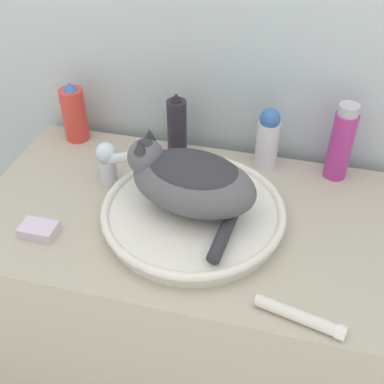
{
  "coord_description": "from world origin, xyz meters",
  "views": [
    {
      "loc": [
        0.22,
        -0.53,
        1.59
      ],
      "look_at": [
        0.03,
        0.24,
        0.93
      ],
      "focal_mm": 45.0,
      "sensor_mm": 36.0,
      "label": 1
    }
  ],
  "objects_px": {
    "shampoo_bottle_tall": "(341,143)",
    "cream_tube": "(300,317)",
    "lotion_bottle_white": "(268,138)",
    "faucet": "(110,162)",
    "cat": "(190,179)",
    "soap_bar": "(39,230)",
    "hairspray_can_black": "(177,126)",
    "spray_bottle_trigger": "(74,113)"
  },
  "relations": [
    {
      "from": "lotion_bottle_white",
      "to": "spray_bottle_trigger",
      "type": "bearing_deg",
      "value": 180.0
    },
    {
      "from": "lotion_bottle_white",
      "to": "soap_bar",
      "type": "distance_m",
      "value": 0.59
    },
    {
      "from": "lotion_bottle_white",
      "to": "spray_bottle_trigger",
      "type": "height_order",
      "value": "spray_bottle_trigger"
    },
    {
      "from": "cat",
      "to": "shampoo_bottle_tall",
      "type": "bearing_deg",
      "value": -132.38
    },
    {
      "from": "shampoo_bottle_tall",
      "to": "cream_tube",
      "type": "relative_size",
      "value": 1.18
    },
    {
      "from": "soap_bar",
      "to": "spray_bottle_trigger",
      "type": "bearing_deg",
      "value": 102.02
    },
    {
      "from": "lotion_bottle_white",
      "to": "faucet",
      "type": "bearing_deg",
      "value": -154.31
    },
    {
      "from": "cat",
      "to": "lotion_bottle_white",
      "type": "relative_size",
      "value": 1.81
    },
    {
      "from": "cat",
      "to": "hairspray_can_black",
      "type": "distance_m",
      "value": 0.27
    },
    {
      "from": "cat",
      "to": "soap_bar",
      "type": "bearing_deg",
      "value": 30.62
    },
    {
      "from": "shampoo_bottle_tall",
      "to": "faucet",
      "type": "bearing_deg",
      "value": -162.17
    },
    {
      "from": "cat",
      "to": "cream_tube",
      "type": "xyz_separation_m",
      "value": [
        0.26,
        -0.22,
        -0.1
      ]
    },
    {
      "from": "cat",
      "to": "cream_tube",
      "type": "distance_m",
      "value": 0.36
    },
    {
      "from": "soap_bar",
      "to": "faucet",
      "type": "bearing_deg",
      "value": 66.49
    },
    {
      "from": "shampoo_bottle_tall",
      "to": "cat",
      "type": "bearing_deg",
      "value": -141.07
    },
    {
      "from": "cream_tube",
      "to": "spray_bottle_trigger",
      "type": "bearing_deg",
      "value": 144.42
    },
    {
      "from": "shampoo_bottle_tall",
      "to": "lotion_bottle_white",
      "type": "bearing_deg",
      "value": 180.0
    },
    {
      "from": "spray_bottle_trigger",
      "to": "soap_bar",
      "type": "relative_size",
      "value": 2.16
    },
    {
      "from": "cat",
      "to": "soap_bar",
      "type": "relative_size",
      "value": 3.8
    },
    {
      "from": "cat",
      "to": "faucet",
      "type": "relative_size",
      "value": 2.32
    },
    {
      "from": "lotion_bottle_white",
      "to": "cream_tube",
      "type": "distance_m",
      "value": 0.49
    },
    {
      "from": "faucet",
      "to": "lotion_bottle_white",
      "type": "xyz_separation_m",
      "value": [
        0.36,
        0.17,
        0.01
      ]
    },
    {
      "from": "lotion_bottle_white",
      "to": "spray_bottle_trigger",
      "type": "xyz_separation_m",
      "value": [
        -0.53,
        0.0,
        -0.0
      ]
    },
    {
      "from": "cat",
      "to": "soap_bar",
      "type": "distance_m",
      "value": 0.35
    },
    {
      "from": "lotion_bottle_white",
      "to": "hairspray_can_black",
      "type": "xyz_separation_m",
      "value": [
        -0.24,
        0.0,
        -0.0
      ]
    },
    {
      "from": "hairspray_can_black",
      "to": "shampoo_bottle_tall",
      "type": "distance_m",
      "value": 0.41
    },
    {
      "from": "soap_bar",
      "to": "cream_tube",
      "type": "bearing_deg",
      "value": -8.92
    },
    {
      "from": "lotion_bottle_white",
      "to": "cat",
      "type": "bearing_deg",
      "value": -118.35
    },
    {
      "from": "lotion_bottle_white",
      "to": "hairspray_can_black",
      "type": "bearing_deg",
      "value": 180.0
    },
    {
      "from": "cat",
      "to": "lotion_bottle_white",
      "type": "xyz_separation_m",
      "value": [
        0.14,
        0.25,
        -0.03
      ]
    },
    {
      "from": "lotion_bottle_white",
      "to": "spray_bottle_trigger",
      "type": "distance_m",
      "value": 0.53
    },
    {
      "from": "faucet",
      "to": "shampoo_bottle_tall",
      "type": "xyz_separation_m",
      "value": [
        0.53,
        0.17,
        0.03
      ]
    },
    {
      "from": "hairspray_can_black",
      "to": "soap_bar",
      "type": "height_order",
      "value": "hairspray_can_black"
    },
    {
      "from": "spray_bottle_trigger",
      "to": "cream_tube",
      "type": "bearing_deg",
      "value": -35.58
    },
    {
      "from": "cat",
      "to": "faucet",
      "type": "height_order",
      "value": "cat"
    },
    {
      "from": "faucet",
      "to": "cream_tube",
      "type": "distance_m",
      "value": 0.57
    },
    {
      "from": "cat",
      "to": "spray_bottle_trigger",
      "type": "bearing_deg",
      "value": -24.26
    },
    {
      "from": "shampoo_bottle_tall",
      "to": "cream_tube",
      "type": "xyz_separation_m",
      "value": [
        -0.05,
        -0.47,
        -0.09
      ]
    },
    {
      "from": "hairspray_can_black",
      "to": "cream_tube",
      "type": "bearing_deg",
      "value": -52.14
    },
    {
      "from": "shampoo_bottle_tall",
      "to": "soap_bar",
      "type": "xyz_separation_m",
      "value": [
        -0.62,
        -0.38,
        -0.09
      ]
    },
    {
      "from": "hairspray_can_black",
      "to": "shampoo_bottle_tall",
      "type": "height_order",
      "value": "shampoo_bottle_tall"
    },
    {
      "from": "cat",
      "to": "lotion_bottle_white",
      "type": "distance_m",
      "value": 0.29
    }
  ]
}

